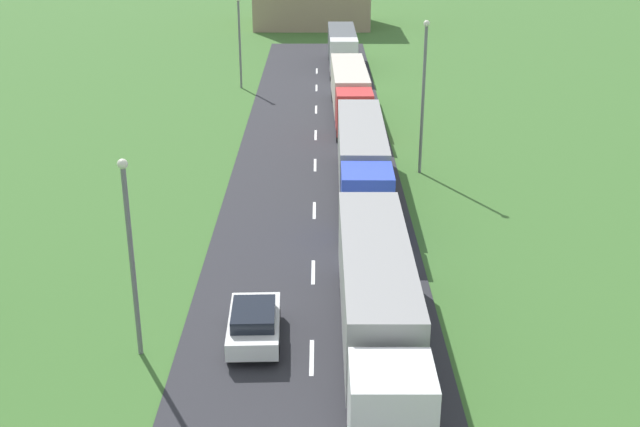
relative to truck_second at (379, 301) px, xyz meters
name	(u,v)px	position (x,y,z in m)	size (l,w,h in m)	color
truck_second	(379,301)	(0.00, 0.00, 0.00)	(2.51, 13.93, 3.79)	white
truck_third	(364,160)	(0.23, 16.01, 0.01)	(2.63, 14.34, 3.75)	blue
truck_fourth	(352,90)	(0.17, 32.75, -0.14)	(2.67, 13.76, 3.47)	red
truck_fifth	(344,47)	(0.02, 50.30, -0.12)	(2.55, 11.78, 3.54)	white
car_third	(256,323)	(-4.52, 0.82, -1.38)	(2.01, 4.03, 1.47)	white
lamppost_second	(133,248)	(-8.65, 0.08, 2.01)	(0.36, 0.36, 7.51)	slate
lamppost_third	(425,91)	(3.94, 20.35, 2.78)	(0.36, 0.36, 9.02)	slate
lamppost_fourth	(242,38)	(-8.81, 42.46, 2.06)	(0.36, 0.36, 7.61)	slate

